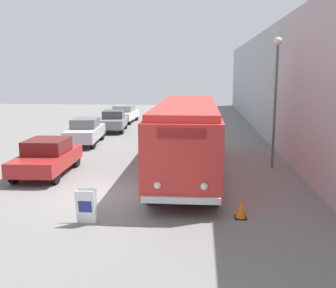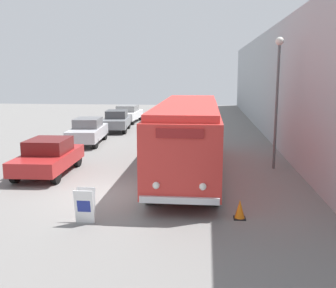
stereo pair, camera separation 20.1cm
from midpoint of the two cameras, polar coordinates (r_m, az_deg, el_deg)
ground_plane at (r=14.26m, az=-8.14°, el=-7.34°), size 80.00×80.00×0.00m
building_wall_right at (r=23.60m, az=16.23°, el=8.15°), size 0.30×60.00×7.15m
vintage_bus at (r=16.73m, az=3.29°, el=1.50°), size 2.50×10.95×3.07m
sign_board at (r=11.70m, az=-11.48°, el=-8.87°), size 0.56×0.38×1.02m
streetlamp at (r=18.12m, az=15.93°, el=8.43°), size 0.36×0.36×5.82m
parked_car_near at (r=17.54m, az=-16.64°, el=-1.72°), size 2.03×4.33×1.52m
parked_car_mid at (r=24.45m, az=-11.32°, el=1.88°), size 2.07×4.55×1.57m
parked_car_far at (r=29.49m, az=-7.27°, el=3.39°), size 2.09×4.24×1.55m
parked_car_distant at (r=34.79m, az=-5.74°, el=4.42°), size 2.05×4.60×1.48m
traffic_cone at (r=12.05m, az=10.85°, el=-9.30°), size 0.36×0.36×0.59m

